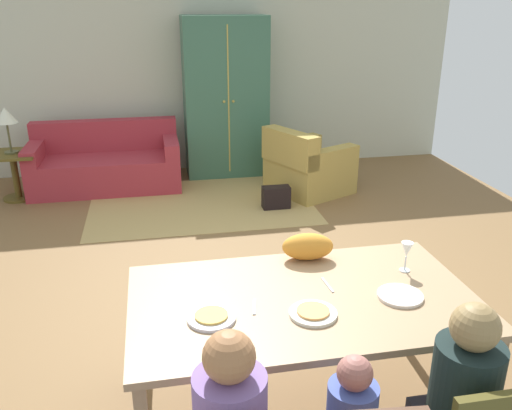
% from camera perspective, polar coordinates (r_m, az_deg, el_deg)
% --- Properties ---
extents(ground_plane, '(7.19, 6.21, 0.02)m').
position_cam_1_polar(ground_plane, '(5.01, -1.86, -6.24)').
color(ground_plane, brown).
extents(back_wall, '(7.19, 0.10, 2.70)m').
position_cam_1_polar(back_wall, '(7.64, -5.93, 13.91)').
color(back_wall, beige).
rests_on(back_wall, ground_plane).
extents(dining_table, '(1.89, 1.09, 0.76)m').
position_cam_1_polar(dining_table, '(3.02, 5.03, -10.75)').
color(dining_table, tan).
rests_on(dining_table, ground_plane).
extents(plate_near_man, '(0.25, 0.25, 0.02)m').
position_cam_1_polar(plate_near_man, '(2.79, -4.76, -11.86)').
color(plate_near_man, silver).
rests_on(plate_near_man, dining_table).
extents(pizza_near_man, '(0.17, 0.17, 0.01)m').
position_cam_1_polar(pizza_near_man, '(2.79, -4.77, -11.60)').
color(pizza_near_man, gold).
rests_on(pizza_near_man, plate_near_man).
extents(plate_near_child, '(0.25, 0.25, 0.02)m').
position_cam_1_polar(plate_near_child, '(2.83, 6.08, -11.39)').
color(plate_near_child, silver).
rests_on(plate_near_child, dining_table).
extents(pizza_near_child, '(0.17, 0.17, 0.01)m').
position_cam_1_polar(pizza_near_child, '(2.83, 6.09, -11.13)').
color(pizza_near_child, '#E79A4F').
rests_on(pizza_near_child, plate_near_child).
extents(plate_near_woman, '(0.25, 0.25, 0.02)m').
position_cam_1_polar(plate_near_woman, '(3.07, 15.07, -9.28)').
color(plate_near_woman, white).
rests_on(plate_near_woman, dining_table).
extents(wine_glass, '(0.07, 0.07, 0.19)m').
position_cam_1_polar(wine_glass, '(3.30, 15.72, -4.70)').
color(wine_glass, silver).
rests_on(wine_glass, dining_table).
extents(fork, '(0.05, 0.15, 0.01)m').
position_cam_1_polar(fork, '(2.88, -0.17, -10.77)').
color(fork, silver).
rests_on(fork, dining_table).
extents(knife, '(0.02, 0.17, 0.01)m').
position_cam_1_polar(knife, '(3.11, 7.60, -8.40)').
color(knife, silver).
rests_on(knife, dining_table).
extents(cat, '(0.34, 0.20, 0.17)m').
position_cam_1_polar(cat, '(3.36, 5.52, -4.41)').
color(cat, orange).
rests_on(cat, dining_table).
extents(area_rug, '(2.60, 1.80, 0.01)m').
position_cam_1_polar(area_rug, '(6.43, -5.85, 0.16)').
color(area_rug, tan).
rests_on(area_rug, ground_plane).
extents(couch, '(1.85, 0.86, 0.82)m').
position_cam_1_polar(couch, '(7.16, -15.65, 4.18)').
color(couch, '#9E2C36').
rests_on(couch, ground_plane).
extents(armchair, '(1.14, 1.14, 0.82)m').
position_cam_1_polar(armchair, '(6.73, 5.42, 3.97)').
color(armchair, '#B19445').
rests_on(armchair, ground_plane).
extents(armoire, '(1.10, 0.59, 2.10)m').
position_cam_1_polar(armoire, '(7.34, -3.25, 11.32)').
color(armoire, '#37634C').
rests_on(armoire, ground_plane).
extents(side_table, '(0.56, 0.56, 0.58)m').
position_cam_1_polar(side_table, '(7.06, -24.28, 3.48)').
color(side_table, brown).
rests_on(side_table, ground_plane).
extents(table_lamp, '(0.26, 0.26, 0.54)m').
position_cam_1_polar(table_lamp, '(6.92, -25.06, 8.46)').
color(table_lamp, '#4C4C2B').
rests_on(table_lamp, side_table).
extents(handbag, '(0.32, 0.16, 0.26)m').
position_cam_1_polar(handbag, '(6.23, 2.15, 0.81)').
color(handbag, black).
rests_on(handbag, ground_plane).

